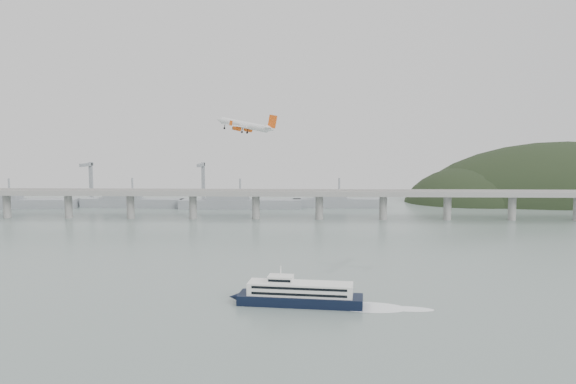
{
  "coord_description": "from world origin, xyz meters",
  "views": [
    {
      "loc": [
        9.35,
        -238.11,
        65.4
      ],
      "look_at": [
        0.0,
        55.0,
        36.0
      ],
      "focal_mm": 35.0,
      "sensor_mm": 36.0,
      "label": 1
    }
  ],
  "objects": [
    {
      "name": "ferry",
      "position": [
        7.34,
        -25.15,
        4.08
      ],
      "size": [
        79.65,
        19.98,
        15.03
      ],
      "rotation": [
        0.0,
        0.0,
        -0.11
      ],
      "color": "black",
      "rests_on": "ground"
    },
    {
      "name": "bridge",
      "position": [
        -1.15,
        200.0,
        17.65
      ],
      "size": [
        800.0,
        22.0,
        23.9
      ],
      "color": "gray",
      "rests_on": "ground"
    },
    {
      "name": "ground",
      "position": [
        0.0,
        0.0,
        0.0
      ],
      "size": [
        900.0,
        900.0,
        0.0
      ],
      "primitive_type": "plane",
      "color": "slate",
      "rests_on": "ground"
    },
    {
      "name": "airliner",
      "position": [
        -23.94,
        72.1,
        71.17
      ],
      "size": [
        36.67,
        34.63,
        10.43
      ],
      "rotation": [
        0.05,
        -0.17,
        2.68
      ],
      "color": "silver",
      "rests_on": "ground"
    },
    {
      "name": "distant_fleet",
      "position": [
        -155.36,
        265.08,
        6.22
      ],
      "size": [
        453.0,
        60.9,
        40.0
      ],
      "color": "gray",
      "rests_on": "ground"
    }
  ]
}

